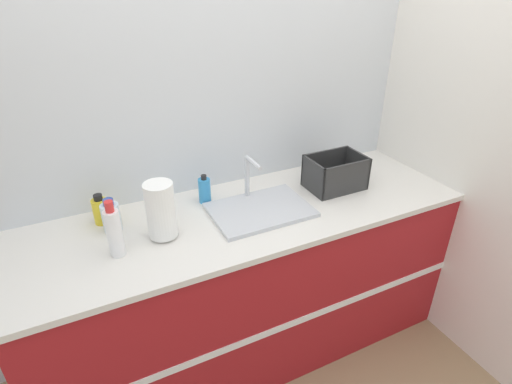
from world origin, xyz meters
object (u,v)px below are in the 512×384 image
bottle_yellow (101,210)px  soap_dispenser (205,190)px  dish_rack (335,175)px  paper_towel_roll (161,211)px  bottle_clear (111,217)px  bottle_white_spray (114,232)px  sink (260,208)px

bottle_yellow → soap_dispenser: 0.50m
bottle_yellow → dish_rack: bearing=-8.9°
paper_towel_roll → bottle_yellow: 0.34m
bottle_clear → dish_rack: bearing=-4.8°
bottle_white_spray → bottle_clear: (0.01, 0.19, -0.04)m
bottle_yellow → bottle_white_spray: 0.29m
bottle_yellow → bottle_white_spray: bottle_white_spray is taller
sink → bottle_clear: 0.69m
paper_towel_roll → soap_dispenser: paper_towel_roll is taller
dish_rack → paper_towel_roll: bearing=-176.7°
bottle_white_spray → bottle_clear: size_ratio=1.58×
sink → dish_rack: size_ratio=1.61×
paper_towel_roll → bottle_white_spray: 0.21m
paper_towel_roll → bottle_white_spray: bearing=-167.6°
sink → bottle_white_spray: bearing=-175.7°
bottle_yellow → bottle_clear: bearing=-68.7°
bottle_white_spray → soap_dispenser: (0.47, 0.25, -0.04)m
bottle_yellow → soap_dispenser: bearing=-3.3°
sink → paper_towel_roll: size_ratio=1.83×
bottle_clear → soap_dispenser: 0.47m
bottle_white_spray → soap_dispenser: size_ratio=1.67×
sink → bottle_yellow: bearing=161.8°
bottle_white_spray → soap_dispenser: 0.54m
sink → bottle_clear: (-0.67, 0.14, 0.05)m
paper_towel_roll → dish_rack: size_ratio=0.88×
sink → soap_dispenser: sink is taller
dish_rack → bottle_clear: bearing=175.2°
dish_rack → bottle_clear: 1.15m
bottle_clear → paper_towel_roll: bearing=-37.7°
dish_rack → soap_dispenser: 0.70m
dish_rack → bottle_white_spray: bearing=-175.1°
sink → soap_dispenser: (-0.21, 0.20, 0.05)m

